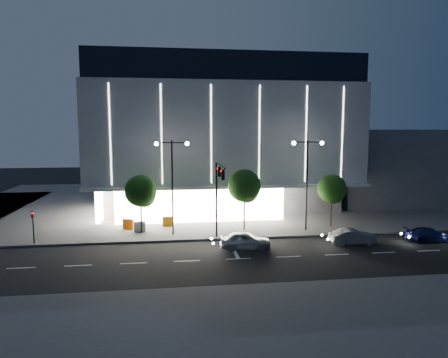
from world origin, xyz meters
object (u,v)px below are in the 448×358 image
at_px(tree_right, 332,190).
at_px(car_third, 430,235).
at_px(traffic_mast, 218,186).
at_px(car_second, 353,237).
at_px(tree_mid, 245,188).
at_px(barrier_b, 140,227).
at_px(barrier_a, 128,224).
at_px(street_lamp_east, 307,171).
at_px(tree_left, 141,193).
at_px(street_lamp_west, 172,173).
at_px(car_lead, 245,240).
at_px(barrier_c, 168,221).
at_px(ped_signal_far, 33,224).

distance_m(tree_right, car_third, 9.61).
xyz_separation_m(traffic_mast, car_second, (11.61, -2.20, -4.36)).
distance_m(tree_mid, barrier_b, 10.87).
distance_m(traffic_mast, car_third, 19.45).
distance_m(car_second, barrier_a, 21.42).
distance_m(street_lamp_east, car_second, 7.64).
bearing_deg(tree_left, tree_right, -0.00).
distance_m(car_third, barrier_a, 28.29).
bearing_deg(street_lamp_east, car_second, -61.78).
xyz_separation_m(street_lamp_east, tree_right, (3.03, 1.02, -2.07)).
xyz_separation_m(car_second, barrier_b, (-18.80, 6.25, -0.02)).
xyz_separation_m(tree_right, barrier_a, (-20.45, 1.69, -3.23)).
distance_m(street_lamp_west, tree_right, 16.19).
bearing_deg(street_lamp_west, car_third, -12.26).
bearing_deg(tree_mid, traffic_mast, -129.42).
relative_size(car_lead, barrier_c, 3.90).
xyz_separation_m(traffic_mast, car_lead, (2.00, -2.36, -4.30)).
xyz_separation_m(traffic_mast, ped_signal_far, (-16.00, 1.16, -3.14)).
xyz_separation_m(street_lamp_west, tree_right, (16.03, 1.02, -2.07)).
height_order(tree_right, car_third, tree_right).
relative_size(street_lamp_west, barrier_b, 8.18).
bearing_deg(barrier_c, traffic_mast, -55.35).
bearing_deg(ped_signal_far, car_second, -6.94).
bearing_deg(car_third, tree_mid, 76.88).
relative_size(traffic_mast, barrier_c, 6.43).
distance_m(traffic_mast, street_lamp_west, 4.89).
relative_size(street_lamp_east, barrier_a, 8.18).
relative_size(tree_right, car_second, 1.35).
xyz_separation_m(street_lamp_west, barrier_b, (-3.20, 1.39, -5.31)).
distance_m(tree_mid, tree_right, 9.01).
bearing_deg(car_second, traffic_mast, 81.25).
relative_size(ped_signal_far, car_third, 0.71).
height_order(tree_right, barrier_b, tree_right).
relative_size(tree_left, car_second, 1.40).
height_order(street_lamp_west, street_lamp_east, same).
height_order(tree_left, tree_mid, tree_mid).
bearing_deg(car_third, barrier_c, 78.08).
bearing_deg(street_lamp_east, car_third, -26.82).
xyz_separation_m(street_lamp_east, tree_left, (-15.97, 1.02, -1.92)).
relative_size(tree_mid, car_lead, 1.43).
bearing_deg(tree_mid, barrier_c, 163.03).
height_order(ped_signal_far, barrier_b, ped_signal_far).
relative_size(street_lamp_east, barrier_c, 8.18).
bearing_deg(tree_right, traffic_mast, -162.98).
xyz_separation_m(ped_signal_far, tree_left, (9.03, 2.52, 2.15)).
xyz_separation_m(street_lamp_west, ped_signal_far, (-12.00, -1.50, -4.07)).
xyz_separation_m(tree_left, car_lead, (8.97, -6.04, -3.30)).
xyz_separation_m(street_lamp_west, car_second, (15.61, -4.86, -5.28)).
height_order(street_lamp_east, tree_left, street_lamp_east).
height_order(ped_signal_far, tree_right, tree_right).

